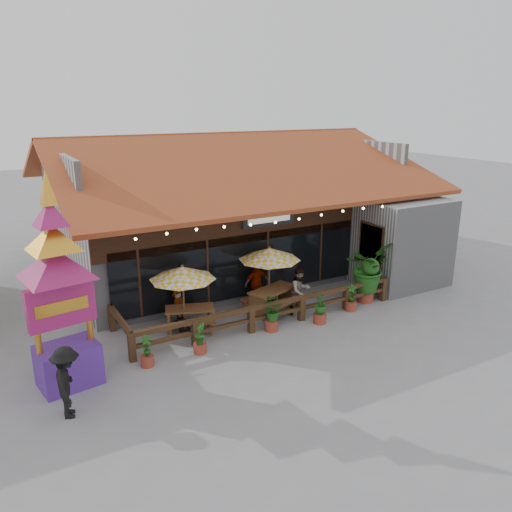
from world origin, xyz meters
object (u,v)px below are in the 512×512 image
umbrella_left (183,273)px  umbrella_right (269,254)px  picnic_table_left (190,315)px  picnic_table_right (273,296)px  tropical_plant (367,269)px  thai_sign_tower (57,269)px  pedestrian (67,382)px

umbrella_left → umbrella_right: size_ratio=1.04×
picnic_table_left → picnic_table_right: size_ratio=0.90×
picnic_table_right → tropical_plant: tropical_plant is taller
picnic_table_left → tropical_plant: tropical_plant is taller
umbrella_right → thai_sign_tower: 7.70m
pedestrian → thai_sign_tower: bearing=1.2°
picnic_table_right → tropical_plant: size_ratio=0.96×
umbrella_left → pedestrian: (-4.20, -3.11, -1.12)m
umbrella_left → tropical_plant: umbrella_left is taller
tropical_plant → pedestrian: 11.43m
tropical_plant → pedestrian: bearing=-169.1°
umbrella_left → thai_sign_tower: thai_sign_tower is taller
umbrella_left → thai_sign_tower: bearing=-157.9°
picnic_table_right → thai_sign_tower: size_ratio=0.36×
umbrella_left → picnic_table_left: 1.52m
picnic_table_left → umbrella_right: bearing=4.1°
umbrella_right → picnic_table_right: size_ratio=1.20×
tropical_plant → umbrella_right: bearing=161.2°
picnic_table_right → thai_sign_tower: thai_sign_tower is taller
picnic_table_left → tropical_plant: bearing=-8.3°
umbrella_right → pedestrian: bearing=-156.2°
umbrella_right → picnic_table_left: 3.60m
umbrella_right → picnic_table_left: size_ratio=1.34×
pedestrian → picnic_table_left: bearing=-43.9°
umbrella_left → tropical_plant: bearing=-7.8°
tropical_plant → pedestrian: tropical_plant is taller
umbrella_left → pedestrian: size_ratio=1.50×
umbrella_left → tropical_plant: size_ratio=1.19×
thai_sign_tower → tropical_plant: 11.16m
picnic_table_left → thai_sign_tower: thai_sign_tower is taller
picnic_table_left → pedestrian: (-4.40, -3.14, 0.39)m
picnic_table_left → picnic_table_right: picnic_table_right is taller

